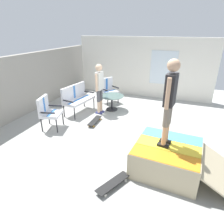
% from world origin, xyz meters
% --- Properties ---
extents(ground_plane, '(12.00, 12.00, 0.10)m').
position_xyz_m(ground_plane, '(0.00, 0.00, -0.05)').
color(ground_plane, '#A8A8A3').
extents(back_wall_cinderblock, '(9.00, 0.20, 2.09)m').
position_xyz_m(back_wall_cinderblock, '(0.00, 4.00, 1.04)').
color(back_wall_cinderblock, '#9E998E').
rests_on(back_wall_cinderblock, ground_plane).
extents(house_facade, '(0.23, 6.00, 2.57)m').
position_xyz_m(house_facade, '(3.80, 0.49, 1.29)').
color(house_facade, white).
rests_on(house_facade, ground_plane).
extents(skate_ramp, '(1.44, 2.25, 0.62)m').
position_xyz_m(skate_ramp, '(-1.18, -1.25, 0.31)').
color(skate_ramp, tan).
rests_on(skate_ramp, ground_plane).
extents(patio_bench, '(1.31, 0.72, 1.02)m').
position_xyz_m(patio_bench, '(0.94, 2.27, 0.62)').
color(patio_bench, black).
rests_on(patio_bench, ground_plane).
extents(patio_chair_near_house, '(0.82, 0.79, 1.02)m').
position_xyz_m(patio_chair_near_house, '(2.33, 1.60, 0.61)').
color(patio_chair_near_house, black).
rests_on(patio_chair_near_house, ground_plane).
extents(patio_chair_by_wall, '(0.74, 0.69, 1.02)m').
position_xyz_m(patio_chair_by_wall, '(-0.49, 2.43, 0.61)').
color(patio_chair_by_wall, black).
rests_on(patio_chair_by_wall, ground_plane).
extents(patio_table, '(0.90, 0.90, 0.57)m').
position_xyz_m(patio_table, '(1.61, 1.14, 0.40)').
color(patio_table, black).
rests_on(patio_table, ground_plane).
extents(person_watching, '(0.48, 0.26, 1.79)m').
position_xyz_m(person_watching, '(1.17, 1.45, 1.06)').
color(person_watching, navy).
rests_on(person_watching, ground_plane).
extents(person_skater, '(0.48, 0.27, 1.78)m').
position_xyz_m(person_skater, '(-1.18, -1.13, 1.67)').
color(person_skater, black).
rests_on(person_skater, skate_ramp).
extents(skateboard_by_bench, '(0.81, 0.24, 0.10)m').
position_xyz_m(skateboard_by_bench, '(0.32, 1.25, 0.08)').
color(skateboard_by_bench, black).
rests_on(skateboard_by_bench, ground_plane).
extents(skateboard_spare, '(0.81, 0.51, 0.10)m').
position_xyz_m(skateboard_spare, '(-2.10, -0.32, 0.08)').
color(skateboard_spare, black).
rests_on(skateboard_spare, ground_plane).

